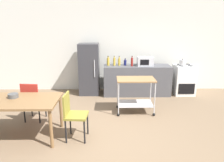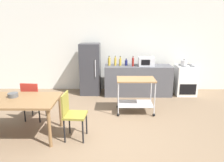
{
  "view_description": "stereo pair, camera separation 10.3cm",
  "coord_description": "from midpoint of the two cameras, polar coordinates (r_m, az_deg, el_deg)",
  "views": [
    {
      "loc": [
        0.06,
        -3.62,
        2.1
      ],
      "look_at": [
        0.13,
        1.2,
        0.8
      ],
      "focal_mm": 33.83,
      "sensor_mm": 36.0,
      "label": 1
    },
    {
      "loc": [
        0.16,
        -3.62,
        2.1
      ],
      "look_at": [
        0.13,
        1.2,
        0.8
      ],
      "focal_mm": 33.83,
      "sensor_mm": 36.0,
      "label": 2
    }
  ],
  "objects": [
    {
      "name": "refrigerator",
      "position": [
        6.49,
        -6.63,
        3.22
      ],
      "size": [
        0.6,
        0.63,
        1.55
      ],
      "color": "#333338",
      "rests_on": "ground_plane"
    },
    {
      "name": "bottle_soy_sauce",
      "position": [
        6.25,
        4.93,
        5.18
      ],
      "size": [
        0.06,
        0.06,
        0.3
      ],
      "color": "maroon",
      "rests_on": "kitchen_counter"
    },
    {
      "name": "kitchen_counter",
      "position": [
        6.48,
        6.23,
        0.26
      ],
      "size": [
        2.0,
        0.64,
        0.9
      ],
      "primitive_type": "cube",
      "color": "#4C4C51",
      "rests_on": "ground_plane"
    },
    {
      "name": "microwave",
      "position": [
        6.39,
        8.46,
        5.29
      ],
      "size": [
        0.46,
        0.35,
        0.26
      ],
      "color": "silver",
      "rests_on": "kitchen_counter"
    },
    {
      "name": "chair_olive",
      "position": [
        4.0,
        -11.25,
        -8.49
      ],
      "size": [
        0.43,
        0.43,
        0.89
      ],
      "rotation": [
        0.0,
        0.0,
        1.5
      ],
      "color": "olive",
      "rests_on": "ground_plane"
    },
    {
      "name": "kettle",
      "position": [
        6.59,
        18.07,
        4.75
      ],
      "size": [
        0.24,
        0.17,
        0.19
      ],
      "color": "silver",
      "rests_on": "stove_oven"
    },
    {
      "name": "back_wall",
      "position": [
        6.85,
        -1.74,
        9.65
      ],
      "size": [
        8.4,
        0.12,
        2.9
      ],
      "primitive_type": "cube",
      "color": "silver",
      "rests_on": "ground_plane"
    },
    {
      "name": "bottle_olive_oil",
      "position": [
        6.37,
        3.1,
        4.99
      ],
      "size": [
        0.08,
        0.08,
        0.21
      ],
      "color": "navy",
      "rests_on": "kitchen_counter"
    },
    {
      "name": "bottle_hot_sauce",
      "position": [
        6.34,
        -1.51,
        5.3
      ],
      "size": [
        0.08,
        0.08,
        0.29
      ],
      "color": "gold",
      "rests_on": "kitchen_counter"
    },
    {
      "name": "kitchen_cart",
      "position": [
        5.11,
        5.8,
        -2.36
      ],
      "size": [
        0.91,
        0.57,
        0.85
      ],
      "color": "olive",
      "rests_on": "ground_plane"
    },
    {
      "name": "bottle_soda",
      "position": [
        6.34,
        1.5,
        5.24
      ],
      "size": [
        0.07,
        0.07,
        0.28
      ],
      "color": "gold",
      "rests_on": "kitchen_counter"
    },
    {
      "name": "bottle_vinegar",
      "position": [
        6.34,
        0.15,
        5.3
      ],
      "size": [
        0.07,
        0.07,
        0.29
      ],
      "color": "gold",
      "rests_on": "kitchen_counter"
    },
    {
      "name": "dining_table",
      "position": [
        4.33,
        -24.68,
        -5.64
      ],
      "size": [
        1.5,
        0.9,
        0.75
      ],
      "color": "brown",
      "rests_on": "ground_plane"
    },
    {
      "name": "chair_red",
      "position": [
        4.97,
        -21.22,
        -4.54
      ],
      "size": [
        0.44,
        0.44,
        0.89
      ],
      "rotation": [
        0.0,
        0.0,
        3.03
      ],
      "color": "#B72D23",
      "rests_on": "ground_plane"
    },
    {
      "name": "ground_plane",
      "position": [
        4.18,
        -2.28,
        -15.04
      ],
      "size": [
        12.0,
        12.0,
        0.0
      ],
      "primitive_type": "plane",
      "color": "brown"
    },
    {
      "name": "fruit_bowl",
      "position": [
        4.44,
        -25.76,
        -3.6
      ],
      "size": [
        0.19,
        0.19,
        0.08
      ],
      "primitive_type": "cylinder",
      "color": "#4C4C4C",
      "rests_on": "dining_table"
    },
    {
      "name": "stove_oven",
      "position": [
        6.83,
        18.38,
        0.35
      ],
      "size": [
        0.6,
        0.61,
        0.92
      ],
      "color": "white",
      "rests_on": "ground_plane"
    }
  ]
}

